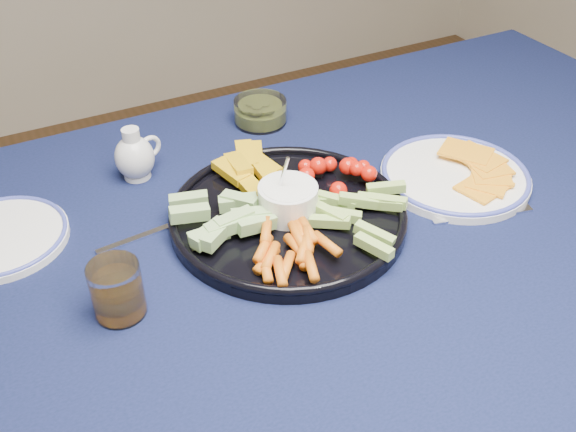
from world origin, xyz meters
name	(u,v)px	position (x,y,z in m)	size (l,w,h in m)	color
dining_table	(341,287)	(0.00, 0.00, 0.66)	(1.67, 1.07, 0.75)	#492F18
crudite_platter	(287,211)	(-0.05, 0.09, 0.77)	(0.37, 0.37, 0.12)	black
creamer_pitcher	(135,156)	(-0.22, 0.32, 0.79)	(0.09, 0.07, 0.09)	silver
pickle_bowl	(260,112)	(0.05, 0.40, 0.77)	(0.10, 0.10, 0.05)	silver
cheese_plate	(455,174)	(0.26, 0.06, 0.76)	(0.25, 0.25, 0.03)	white
juice_tumbler	(118,293)	(-0.34, 0.02, 0.78)	(0.07, 0.07, 0.08)	silver
fork_left	(161,229)	(-0.23, 0.16, 0.75)	(0.18, 0.03, 0.00)	silver
fork_right	(490,213)	(0.25, -0.04, 0.75)	(0.17, 0.05, 0.00)	silver
side_plate_extra	(0,237)	(-0.45, 0.25, 0.75)	(0.20, 0.20, 0.02)	white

